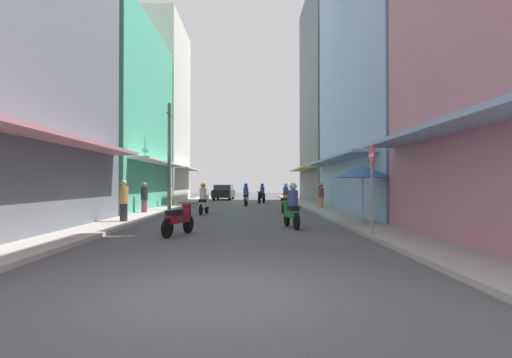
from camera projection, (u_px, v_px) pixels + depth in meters
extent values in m
plane|color=#4C4C4F|center=(242.00, 210.00, 23.65)|extent=(95.87, 95.87, 0.00)
cube|color=#ADA89E|center=(164.00, 209.00, 23.60)|extent=(1.51, 51.58, 0.12)
cube|color=#9E9991|center=(320.00, 209.00, 23.71)|extent=(1.51, 51.58, 0.12)
cube|color=#B7727F|center=(61.00, 139.00, 11.32)|extent=(1.10, 11.66, 0.12)
cube|color=#4CB28C|center=(103.00, 118.00, 24.16)|extent=(6.00, 11.45, 10.98)
cube|color=silver|center=(162.00, 163.00, 24.17)|extent=(1.10, 10.31, 0.12)
cube|color=silver|center=(148.00, 113.00, 34.58)|extent=(6.00, 8.37, 15.15)
cube|color=silver|center=(189.00, 169.00, 34.57)|extent=(1.10, 7.53, 0.12)
cube|color=#8CA5CC|center=(434.00, 130.00, 9.53)|extent=(1.10, 8.23, 0.12)
cube|color=#8CA5CC|center=(398.00, 68.00, 21.49)|extent=(6.00, 13.87, 15.42)
cube|color=#8CA5CC|center=(333.00, 160.00, 21.38)|extent=(1.10, 12.48, 0.12)
cube|color=slate|center=(342.00, 97.00, 34.65)|extent=(6.00, 11.04, 17.96)
cube|color=#EFD159|center=(302.00, 169.00, 34.53)|extent=(1.10, 9.93, 0.12)
cylinder|color=black|center=(259.00, 200.00, 31.04)|extent=(0.25, 0.56, 0.56)
cylinder|color=black|center=(264.00, 200.00, 32.23)|extent=(0.25, 0.56, 0.56)
cube|color=black|center=(262.00, 197.00, 31.68)|extent=(0.57, 1.04, 0.24)
cube|color=black|center=(262.00, 195.00, 31.88)|extent=(0.44, 0.62, 0.14)
cylinder|color=black|center=(260.00, 195.00, 31.16)|extent=(0.28, 0.28, 0.45)
cylinder|color=black|center=(260.00, 192.00, 31.16)|extent=(0.53, 0.20, 0.03)
cylinder|color=#334C8C|center=(262.00, 190.00, 31.83)|extent=(0.34, 0.34, 0.55)
sphere|color=#1E38B7|center=(262.00, 185.00, 31.84)|extent=(0.26, 0.26, 0.26)
cylinder|color=black|center=(287.00, 218.00, 14.76)|extent=(0.18, 0.57, 0.56)
cylinder|color=black|center=(297.00, 221.00, 13.53)|extent=(0.18, 0.57, 0.56)
cube|color=#197233|center=(292.00, 214.00, 14.10)|extent=(0.46, 1.03, 0.24)
cube|color=black|center=(293.00, 208.00, 13.91)|extent=(0.38, 0.60, 0.14)
cylinder|color=#197233|center=(288.00, 207.00, 14.64)|extent=(0.28, 0.28, 0.45)
cylinder|color=black|center=(288.00, 200.00, 14.65)|extent=(0.55, 0.13, 0.03)
cylinder|color=#334C8C|center=(293.00, 198.00, 13.96)|extent=(0.34, 0.34, 0.55)
sphere|color=#B2B2B7|center=(293.00, 186.00, 13.96)|extent=(0.26, 0.26, 0.26)
cylinder|color=black|center=(188.00, 224.00, 12.66)|extent=(0.26, 0.55, 0.56)
cylinder|color=black|center=(167.00, 228.00, 11.47)|extent=(0.26, 0.55, 0.56)
cube|color=maroon|center=(178.00, 219.00, 12.02)|extent=(0.60, 1.04, 0.24)
cube|color=black|center=(174.00, 213.00, 11.83)|extent=(0.45, 0.62, 0.14)
cylinder|color=maroon|center=(187.00, 211.00, 12.54)|extent=(0.28, 0.28, 0.45)
cylinder|color=black|center=(187.00, 203.00, 12.55)|extent=(0.53, 0.21, 0.03)
cylinder|color=black|center=(247.00, 202.00, 28.73)|extent=(0.12, 0.56, 0.56)
cylinder|color=black|center=(245.00, 202.00, 27.48)|extent=(0.12, 0.56, 0.56)
cube|color=#B2B2B7|center=(246.00, 199.00, 28.06)|extent=(0.36, 1.02, 0.24)
cube|color=black|center=(246.00, 196.00, 27.86)|extent=(0.32, 0.58, 0.14)
cylinder|color=#B2B2B7|center=(247.00, 196.00, 28.61)|extent=(0.28, 0.28, 0.45)
cylinder|color=black|center=(247.00, 192.00, 28.62)|extent=(0.55, 0.07, 0.03)
cylinder|color=#334C8C|center=(246.00, 191.00, 27.92)|extent=(0.34, 0.34, 0.55)
sphere|color=#1E38B7|center=(246.00, 185.00, 27.92)|extent=(0.26, 0.26, 0.26)
cylinder|color=black|center=(287.00, 204.00, 25.94)|extent=(0.11, 0.56, 0.56)
cylinder|color=black|center=(285.00, 203.00, 27.19)|extent=(0.11, 0.56, 0.56)
cube|color=red|center=(286.00, 200.00, 26.62)|extent=(0.33, 1.01, 0.24)
cube|color=black|center=(286.00, 197.00, 26.82)|extent=(0.31, 0.57, 0.14)
cylinder|color=red|center=(287.00, 197.00, 26.07)|extent=(0.28, 0.28, 0.45)
cylinder|color=black|center=(287.00, 193.00, 26.07)|extent=(0.55, 0.06, 0.03)
cylinder|color=#334C8C|center=(286.00, 191.00, 26.77)|extent=(0.34, 0.34, 0.55)
sphere|color=#B2B2B7|center=(286.00, 185.00, 26.78)|extent=(0.26, 0.26, 0.26)
cylinder|color=black|center=(286.00, 207.00, 22.49)|extent=(0.20, 0.56, 0.56)
cylinder|color=black|center=(283.00, 208.00, 21.27)|extent=(0.20, 0.56, 0.56)
cube|color=orange|center=(285.00, 203.00, 21.83)|extent=(0.50, 1.04, 0.24)
cube|color=black|center=(284.00, 200.00, 21.64)|extent=(0.40, 0.61, 0.14)
cylinder|color=orange|center=(286.00, 199.00, 22.37)|extent=(0.28, 0.28, 0.45)
cylinder|color=black|center=(286.00, 195.00, 22.37)|extent=(0.54, 0.15, 0.03)
cylinder|color=black|center=(207.00, 208.00, 21.07)|extent=(0.14, 0.57, 0.56)
cylinder|color=black|center=(201.00, 210.00, 19.83)|extent=(0.14, 0.57, 0.56)
cube|color=silver|center=(204.00, 204.00, 20.40)|extent=(0.39, 1.03, 0.24)
cube|color=black|center=(203.00, 201.00, 20.20)|extent=(0.34, 0.59, 0.14)
cylinder|color=silver|center=(206.00, 200.00, 20.95)|extent=(0.28, 0.28, 0.45)
cylinder|color=black|center=(206.00, 195.00, 20.95)|extent=(0.55, 0.09, 0.03)
cylinder|color=beige|center=(203.00, 194.00, 20.26)|extent=(0.34, 0.34, 0.55)
sphere|color=orange|center=(203.00, 186.00, 20.26)|extent=(0.26, 0.26, 0.26)
cube|color=black|center=(224.00, 194.00, 39.21)|extent=(2.06, 4.22, 0.70)
cube|color=#333D47|center=(223.00, 188.00, 39.06)|extent=(1.75, 2.21, 0.60)
cylinder|color=black|center=(218.00, 196.00, 40.50)|extent=(0.23, 0.65, 0.64)
cylinder|color=black|center=(233.00, 196.00, 40.41)|extent=(0.23, 0.65, 0.64)
cylinder|color=black|center=(214.00, 197.00, 38.00)|extent=(0.23, 0.65, 0.64)
cylinder|color=black|center=(230.00, 197.00, 37.91)|extent=(0.23, 0.65, 0.64)
cylinder|color=#BF8C3F|center=(321.00, 204.00, 24.10)|extent=(0.28, 0.28, 0.72)
cylinder|color=#99333F|center=(321.00, 193.00, 24.11)|extent=(0.34, 0.34, 0.61)
sphere|color=#9E7256|center=(321.00, 185.00, 24.11)|extent=(0.22, 0.22, 0.22)
cone|color=#D1B77A|center=(321.00, 183.00, 24.11)|extent=(0.44, 0.44, 0.16)
cylinder|color=#BF8C3F|center=(170.00, 203.00, 25.44)|extent=(0.28, 0.28, 0.71)
cylinder|color=beige|center=(170.00, 192.00, 25.45)|extent=(0.34, 0.34, 0.60)
sphere|color=tan|center=(170.00, 185.00, 25.46)|extent=(0.22, 0.22, 0.22)
cylinder|color=#262628|center=(124.00, 214.00, 15.40)|extent=(0.28, 0.28, 0.78)
cylinder|color=#BF8C3F|center=(124.00, 195.00, 15.41)|extent=(0.34, 0.34, 0.66)
sphere|color=tan|center=(124.00, 183.00, 15.42)|extent=(0.22, 0.22, 0.22)
cylinder|color=#99333F|center=(144.00, 207.00, 20.23)|extent=(0.28, 0.28, 0.74)
cylinder|color=#262628|center=(144.00, 194.00, 20.24)|extent=(0.34, 0.34, 0.63)
sphere|color=tan|center=(144.00, 184.00, 20.24)|extent=(0.22, 0.22, 0.22)
cylinder|color=#99999E|center=(363.00, 198.00, 14.85)|extent=(0.05, 0.05, 2.05)
cone|color=#335999|center=(363.00, 171.00, 14.86)|extent=(2.09, 2.09, 0.45)
cylinder|color=#4C4C4F|center=(169.00, 157.00, 22.55)|extent=(0.20, 0.20, 6.02)
cylinder|color=#3F382D|center=(169.00, 114.00, 22.57)|extent=(0.08, 1.20, 0.08)
cylinder|color=gray|center=(372.00, 192.00, 11.57)|extent=(0.07, 0.07, 2.60)
cylinder|color=red|center=(372.00, 155.00, 11.58)|extent=(0.02, 0.60, 0.60)
cube|color=white|center=(372.00, 155.00, 11.58)|extent=(0.03, 0.40, 0.10)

